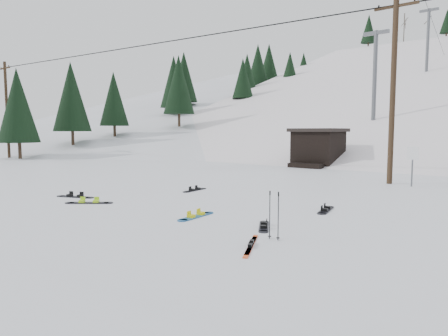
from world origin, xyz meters
The scene contains 17 objects.
ground centered at (0.00, 0.00, 0.00)m, with size 200.00×200.00×0.00m, color white.
ridge_left centered at (-36.00, 48.00, -11.00)m, with size 34.00×85.00×38.00m, color white.
treeline_left centered at (-34.00, 40.00, 0.00)m, with size 20.00×64.00×10.00m, color black, non-canonical shape.
utility_pole centered at (2.00, 14.00, 4.68)m, with size 2.00×0.26×9.00m.
utility_pole_left centered at (-32.00, 11.00, 4.68)m, with size 2.00×0.26×9.00m.
trail_sign centered at (3.10, 13.58, 1.27)m, with size 0.50×0.09×1.85m.
lift_hut centered at (-5.00, 20.94, 1.36)m, with size 3.40×4.10×2.75m.
lift_tower_near centered at (-4.00, 30.00, 7.86)m, with size 2.20×0.36×8.00m.
lift_tower_mid centered at (-4.00, 50.00, 14.36)m, with size 2.20×0.36×8.00m.
hero_snowboard centered at (-0.36, 2.58, 0.03)m, with size 0.39×1.58×0.11m.
hero_skis centered at (2.65, 1.08, 0.03)m, with size 0.90×1.66×0.09m.
ski_poles centered at (2.77, 1.87, 0.59)m, with size 0.32×0.08×1.16m.
board_scatter_a centered at (-6.46, 2.30, 0.03)m, with size 1.55×0.79×0.11m.
board_scatter_b centered at (-3.98, 6.48, 0.03)m, with size 0.39×1.50×0.11m.
board_scatter_c centered at (-4.88, 1.89, 0.03)m, with size 1.41×1.18×0.12m.
board_scatter_d centered at (1.92, 2.76, 0.02)m, with size 0.82×1.19×0.09m.
board_scatter_f centered at (2.31, 5.88, 0.03)m, with size 0.54×1.49×0.11m.
Camera 1 is at (7.58, -6.18, 2.59)m, focal length 32.00 mm.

